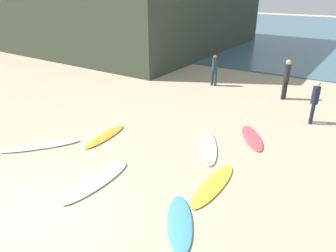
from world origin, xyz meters
The scene contains 12 objects.
ground_plane centered at (0.00, 0.00, 0.00)m, with size 120.00×120.00×0.00m, color tan.
ocean_water centered at (0.00, 35.64, 0.04)m, with size 120.00×40.00×0.08m, color #426675.
surfboard_0 centered at (-1.32, 3.99, 0.03)m, with size 0.48×2.08×0.07m, color orange.
surfboard_1 centered at (0.38, 1.72, 0.04)m, with size 0.60×2.43×0.08m, color white.
surfboard_2 centered at (-2.67, 2.32, 0.04)m, with size 0.48×2.54×0.09m, color white.
surfboard_3 centered at (3.18, 3.24, 0.03)m, with size 0.55×2.36×0.06m, color yellow.
surfboard_4 centered at (2.14, 5.20, 0.04)m, with size 0.58×2.53×0.08m, color silver.
surfboard_5 centered at (3.19, 6.61, 0.03)m, with size 0.59×2.05×0.06m, color #E34B55.
surfboard_6 centered at (3.13, 1.48, 0.04)m, with size 0.58×1.97×0.07m, color #4A99DD.
beachgoer_near centered at (4.71, 9.16, 0.94)m, with size 0.31×0.34×1.69m.
beachgoer_mid centered at (3.14, 11.52, 1.05)m, with size 0.35×0.35×1.86m.
beachgoer_far centered at (-0.57, 11.80, 0.90)m, with size 0.34×0.30×1.63m.
Camera 1 is at (5.82, -3.47, 4.99)m, focal length 33.77 mm.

